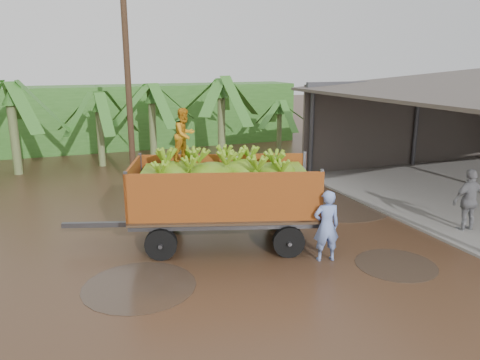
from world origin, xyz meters
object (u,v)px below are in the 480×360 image
banana_trailer (223,192)px  man_grey (469,201)px  man_blue (326,226)px  utility_pole (128,77)px

banana_trailer → man_grey: 7.32m
banana_trailer → man_grey: banana_trailer is taller
man_blue → utility_pole: 10.33m
man_blue → utility_pole: bearing=-57.0°
utility_pole → man_blue: bearing=-69.0°
banana_trailer → utility_pole: utility_pole is taller
man_blue → man_grey: (5.02, 0.22, 0.04)m
banana_trailer → man_blue: 2.96m
banana_trailer → utility_pole: 7.73m
man_blue → man_grey: bearing=-165.4°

